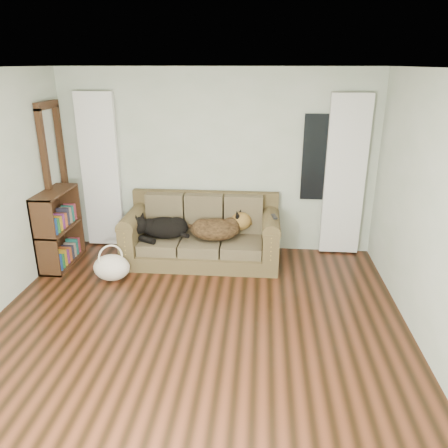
# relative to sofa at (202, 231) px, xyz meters

# --- Properties ---
(floor) EXTENTS (5.00, 5.00, 0.00)m
(floor) POSITION_rel_sofa_xyz_m (0.16, -1.98, -0.45)
(floor) COLOR black
(floor) RESTS_ON ground
(ceiling) EXTENTS (5.00, 5.00, 0.00)m
(ceiling) POSITION_rel_sofa_xyz_m (0.16, -1.98, 2.15)
(ceiling) COLOR white
(ceiling) RESTS_ON ground
(wall_back) EXTENTS (4.50, 0.04, 2.60)m
(wall_back) POSITION_rel_sofa_xyz_m (0.16, 0.52, 0.85)
(wall_back) COLOR beige
(wall_back) RESTS_ON ground
(curtain_left) EXTENTS (0.55, 0.08, 2.25)m
(curtain_left) POSITION_rel_sofa_xyz_m (-1.54, 0.44, 0.70)
(curtain_left) COLOR white
(curtain_left) RESTS_ON ground
(curtain_right) EXTENTS (0.55, 0.08, 2.25)m
(curtain_right) POSITION_rel_sofa_xyz_m (1.96, 0.44, 0.70)
(curtain_right) COLOR white
(curtain_right) RESTS_ON ground
(window_pane) EXTENTS (0.50, 0.03, 1.20)m
(window_pane) POSITION_rel_sofa_xyz_m (1.61, 0.50, 0.95)
(window_pane) COLOR black
(window_pane) RESTS_ON wall_back
(door_casing) EXTENTS (0.07, 0.60, 2.10)m
(door_casing) POSITION_rel_sofa_xyz_m (-2.04, 0.07, 0.60)
(door_casing) COLOR #321D0F
(door_casing) RESTS_ON ground
(sofa) EXTENTS (2.12, 0.92, 0.87)m
(sofa) POSITION_rel_sofa_xyz_m (0.00, 0.00, 0.00)
(sofa) COLOR #4A3722
(sofa) RESTS_ON floor
(dog_black_lab) EXTENTS (0.68, 0.49, 0.28)m
(dog_black_lab) POSITION_rel_sofa_xyz_m (-0.56, -0.03, 0.03)
(dog_black_lab) COLOR black
(dog_black_lab) RESTS_ON sofa
(dog_shepherd) EXTENTS (0.74, 0.55, 0.31)m
(dog_shepherd) POSITION_rel_sofa_xyz_m (0.23, -0.01, 0.04)
(dog_shepherd) COLOR black
(dog_shepherd) RESTS_ON sofa
(tv_remote) EXTENTS (0.09, 0.21, 0.02)m
(tv_remote) POSITION_rel_sofa_xyz_m (0.99, -0.12, 0.28)
(tv_remote) COLOR black
(tv_remote) RESTS_ON sofa
(tote_bag) EXTENTS (0.56, 0.49, 0.34)m
(tote_bag) POSITION_rel_sofa_xyz_m (-1.08, -0.69, -0.29)
(tote_bag) COLOR beige
(tote_bag) RESTS_ON floor
(bookshelf) EXTENTS (0.33, 0.84, 1.05)m
(bookshelf) POSITION_rel_sofa_xyz_m (-1.93, -0.27, 0.05)
(bookshelf) COLOR #321D0F
(bookshelf) RESTS_ON floor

